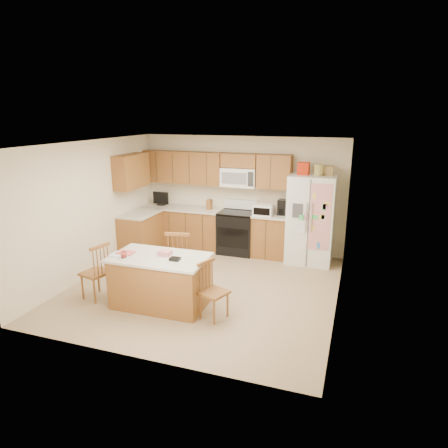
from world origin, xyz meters
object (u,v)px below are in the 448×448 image
at_px(refrigerator, 311,218).
at_px(windsor_chair_back, 180,260).
at_px(windsor_chair_left, 96,273).
at_px(windsor_chair_right, 213,292).
at_px(stove, 237,231).
at_px(island, 160,281).

bearing_deg(refrigerator, windsor_chair_back, -135.01).
bearing_deg(windsor_chair_left, refrigerator, 42.77).
bearing_deg(windsor_chair_back, refrigerator, 44.99).
bearing_deg(windsor_chair_right, windsor_chair_left, -179.59).
relative_size(windsor_chair_left, windsor_chair_right, 1.09).
distance_m(windsor_chair_back, windsor_chair_right, 1.26).
xyz_separation_m(windsor_chair_back, windsor_chair_right, (0.93, -0.86, -0.08)).
relative_size(stove, windsor_chair_right, 1.29).
xyz_separation_m(refrigerator, windsor_chair_back, (-1.98, -1.98, -0.43)).
height_order(stove, windsor_chair_back, stove).
height_order(windsor_chair_back, windsor_chair_right, windsor_chair_back).
xyz_separation_m(windsor_chair_left, windsor_chair_back, (1.10, 0.87, 0.04)).
height_order(island, windsor_chair_left, windsor_chair_left).
relative_size(windsor_chair_back, windsor_chair_right, 1.18).
height_order(windsor_chair_left, windsor_chair_back, windsor_chair_back).
height_order(stove, windsor_chair_left, stove).
bearing_deg(windsor_chair_right, refrigerator, 69.61).
distance_m(refrigerator, windsor_chair_left, 4.23).
distance_m(stove, windsor_chair_right, 2.95).
distance_m(island, windsor_chair_left, 1.11).
distance_m(refrigerator, island, 3.41).
bearing_deg(windsor_chair_left, windsor_chair_back, 38.33).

